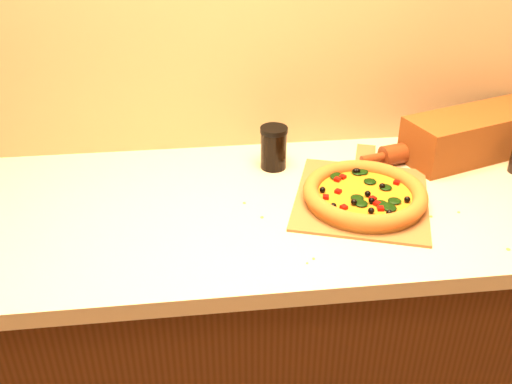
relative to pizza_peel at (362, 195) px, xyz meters
name	(u,v)px	position (x,y,z in m)	size (l,w,h in m)	color
cabinet	(268,340)	(-0.23, 0.00, -0.47)	(2.80, 0.65, 0.86)	#47260F
countertop	(270,208)	(-0.23, 0.00, -0.02)	(2.84, 0.68, 0.04)	beige
pizza_peel	(362,195)	(0.00, 0.00, 0.00)	(0.42, 0.52, 0.01)	brown
pizza	(365,194)	(0.00, -0.03, 0.02)	(0.30, 0.30, 0.04)	#AF6F2B
rolling_pin	(427,148)	(0.24, 0.19, 0.02)	(0.41, 0.12, 0.06)	#5F2610
bread_bag	(481,133)	(0.39, 0.20, 0.06)	(0.46, 0.15, 0.13)	brown
dark_jar	(274,148)	(-0.20, 0.18, 0.06)	(0.07, 0.07, 0.12)	black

